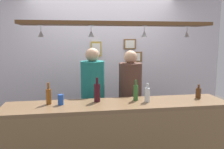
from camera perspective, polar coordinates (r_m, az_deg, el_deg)
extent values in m
cube|color=silver|center=(4.25, -2.16, 1.76)|extent=(4.40, 0.06, 2.60)
cube|color=brown|center=(2.90, 1.43, -7.27)|extent=(2.70, 0.55, 0.04)
cube|color=brown|center=(2.84, 1.32, 12.05)|extent=(2.20, 0.36, 0.04)
cylinder|color=silver|center=(2.87, -16.71, 11.17)|extent=(0.06, 0.06, 0.00)
cylinder|color=silver|center=(2.87, -16.68, 10.63)|extent=(0.01, 0.01, 0.06)
cone|color=silver|center=(2.87, -16.62, 9.33)|extent=(0.07, 0.07, 0.08)
cylinder|color=silver|center=(2.77, -5.03, 11.60)|extent=(0.06, 0.06, 0.00)
cylinder|color=silver|center=(2.77, -5.03, 11.03)|extent=(0.01, 0.01, 0.06)
cone|color=silver|center=(2.77, -5.01, 9.69)|extent=(0.07, 0.07, 0.08)
cylinder|color=silver|center=(2.85, 7.76, 11.48)|extent=(0.06, 0.06, 0.00)
cylinder|color=silver|center=(2.85, 7.75, 10.93)|extent=(0.01, 0.01, 0.06)
cone|color=silver|center=(2.85, 7.72, 9.62)|extent=(0.07, 0.07, 0.08)
cylinder|color=silver|center=(3.16, 17.54, 10.89)|extent=(0.06, 0.06, 0.00)
cylinder|color=silver|center=(3.16, 17.51, 10.39)|extent=(0.01, 0.01, 0.06)
cone|color=silver|center=(3.16, 17.46, 9.21)|extent=(0.07, 0.07, 0.08)
cube|color=#2D334C|center=(3.67, -4.49, -14.03)|extent=(0.17, 0.18, 0.80)
cylinder|color=#1E7A75|center=(3.45, -4.63, -2.54)|extent=(0.34, 0.34, 0.69)
sphere|color=tan|center=(3.39, -4.72, 4.69)|extent=(0.20, 0.20, 0.20)
cube|color=#2D334C|center=(3.75, 4.26, -13.65)|extent=(0.17, 0.18, 0.78)
cylinder|color=brown|center=(3.54, 4.39, -2.69)|extent=(0.34, 0.34, 0.68)
sphere|color=tan|center=(3.48, 4.47, 4.18)|extent=(0.19, 0.19, 0.19)
cylinder|color=#512D14|center=(3.31, 19.93, -4.21)|extent=(0.07, 0.07, 0.13)
cylinder|color=#512D14|center=(3.29, 20.01, -2.68)|extent=(0.03, 0.03, 0.05)
cylinder|color=brown|center=(2.92, -14.91, -5.14)|extent=(0.06, 0.06, 0.18)
cylinder|color=brown|center=(2.89, -15.01, -2.64)|extent=(0.03, 0.03, 0.08)
cylinder|color=#380F19|center=(2.93, -3.58, -4.41)|extent=(0.08, 0.08, 0.22)
cylinder|color=#380F19|center=(2.90, -3.61, -1.52)|extent=(0.03, 0.03, 0.08)
cylinder|color=#336B2D|center=(3.01, 5.70, -4.39)|extent=(0.06, 0.06, 0.19)
cylinder|color=#336B2D|center=(2.98, 5.74, -1.96)|extent=(0.03, 0.03, 0.07)
cylinder|color=silver|center=(2.96, 8.43, -4.85)|extent=(0.06, 0.06, 0.17)
cylinder|color=silver|center=(2.94, 8.48, -2.67)|extent=(0.03, 0.03, 0.06)
cylinder|color=#1E4CB2|center=(2.87, -12.17, -5.90)|extent=(0.07, 0.07, 0.12)
cube|color=brown|center=(4.26, 4.29, 7.25)|extent=(0.22, 0.02, 0.18)
cube|color=white|center=(4.25, 4.33, 7.24)|extent=(0.17, 0.01, 0.14)
cube|color=#B29338|center=(4.17, -3.83, 6.10)|extent=(0.18, 0.02, 0.26)
cube|color=white|center=(4.15, -3.81, 6.09)|extent=(0.14, 0.01, 0.20)
cube|color=brown|center=(4.29, 5.24, 4.23)|extent=(0.30, 0.02, 0.18)
cube|color=white|center=(4.28, 5.28, 4.21)|extent=(0.23, 0.01, 0.14)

